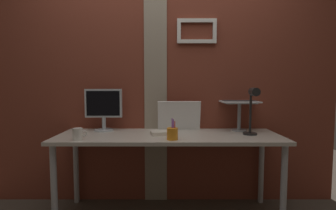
{
  "coord_description": "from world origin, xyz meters",
  "views": [
    {
      "loc": [
        0.07,
        -2.18,
        1.16
      ],
      "look_at": [
        0.08,
        0.22,
        0.97
      ],
      "focal_mm": 28.74,
      "sensor_mm": 36.0,
      "label": 1
    }
  ],
  "objects_px": {
    "laptop": "(237,96)",
    "coffee_mug": "(77,134)",
    "whiteboard_panel": "(178,116)",
    "desk_lamp": "(252,106)",
    "monitor": "(103,107)",
    "pen_cup": "(172,134)"
  },
  "relations": [
    {
      "from": "laptop",
      "to": "coffee_mug",
      "type": "bearing_deg",
      "value": -160.77
    },
    {
      "from": "desk_lamp",
      "to": "pen_cup",
      "type": "xyz_separation_m",
      "value": [
        -0.68,
        -0.16,
        -0.21
      ]
    },
    {
      "from": "laptop",
      "to": "desk_lamp",
      "type": "height_order",
      "value": "laptop"
    },
    {
      "from": "pen_cup",
      "to": "monitor",
      "type": "bearing_deg",
      "value": 147.47
    },
    {
      "from": "laptop",
      "to": "pen_cup",
      "type": "bearing_deg",
      "value": -142.78
    },
    {
      "from": "coffee_mug",
      "to": "desk_lamp",
      "type": "bearing_deg",
      "value": 6.47
    },
    {
      "from": "whiteboard_panel",
      "to": "monitor",
      "type": "bearing_deg",
      "value": -176.76
    },
    {
      "from": "whiteboard_panel",
      "to": "desk_lamp",
      "type": "distance_m",
      "value": 0.68
    },
    {
      "from": "laptop",
      "to": "whiteboard_panel",
      "type": "relative_size",
      "value": 0.85
    },
    {
      "from": "desk_lamp",
      "to": "pen_cup",
      "type": "height_order",
      "value": "desk_lamp"
    },
    {
      "from": "laptop",
      "to": "monitor",
      "type": "bearing_deg",
      "value": -176.66
    },
    {
      "from": "pen_cup",
      "to": "coffee_mug",
      "type": "distance_m",
      "value": 0.74
    },
    {
      "from": "desk_lamp",
      "to": "pen_cup",
      "type": "relative_size",
      "value": 2.39
    },
    {
      "from": "monitor",
      "to": "coffee_mug",
      "type": "relative_size",
      "value": 3.4
    },
    {
      "from": "whiteboard_panel",
      "to": "pen_cup",
      "type": "bearing_deg",
      "value": -98.97
    },
    {
      "from": "whiteboard_panel",
      "to": "coffee_mug",
      "type": "bearing_deg",
      "value": -151.3
    },
    {
      "from": "whiteboard_panel",
      "to": "coffee_mug",
      "type": "height_order",
      "value": "whiteboard_panel"
    },
    {
      "from": "coffee_mug",
      "to": "whiteboard_panel",
      "type": "bearing_deg",
      "value": 28.7
    },
    {
      "from": "whiteboard_panel",
      "to": "coffee_mug",
      "type": "xyz_separation_m",
      "value": [
        -0.82,
        -0.45,
        -0.09
      ]
    },
    {
      "from": "desk_lamp",
      "to": "pen_cup",
      "type": "bearing_deg",
      "value": -166.63
    },
    {
      "from": "laptop",
      "to": "desk_lamp",
      "type": "relative_size",
      "value": 0.84
    },
    {
      "from": "monitor",
      "to": "pen_cup",
      "type": "distance_m",
      "value": 0.78
    }
  ]
}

